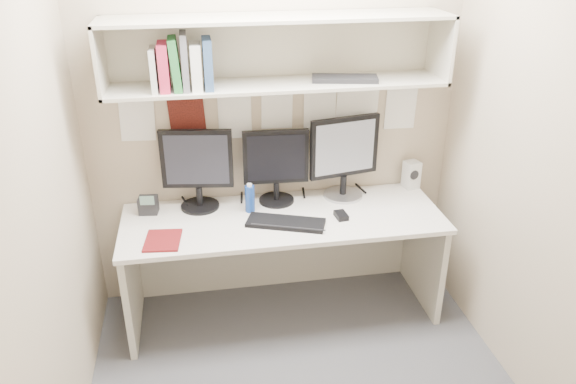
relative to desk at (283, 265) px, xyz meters
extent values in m
cube|color=#444449|center=(0.00, -0.65, -0.37)|extent=(2.40, 2.00, 0.01)
cube|color=tan|center=(0.00, 0.35, 0.93)|extent=(2.40, 0.02, 2.60)
cube|color=tan|center=(0.00, -1.65, 0.93)|extent=(2.40, 0.02, 2.60)
cube|color=tan|center=(-1.20, -0.65, 0.93)|extent=(0.02, 2.00, 2.60)
cube|color=tan|center=(1.20, -0.65, 0.93)|extent=(0.02, 2.00, 2.60)
cube|color=silver|center=(0.00, -0.01, 0.35)|extent=(2.00, 0.70, 0.03)
cube|color=beige|center=(0.00, 0.32, -0.02)|extent=(1.96, 0.02, 0.70)
cube|color=beige|center=(0.00, 0.16, 1.16)|extent=(2.00, 0.38, 0.02)
cube|color=beige|center=(0.00, 0.16, 1.54)|extent=(2.00, 0.38, 0.02)
cube|color=beige|center=(0.00, 0.34, 1.35)|extent=(2.00, 0.02, 0.40)
cube|color=beige|center=(-0.99, 0.16, 1.35)|extent=(0.02, 0.38, 0.40)
cube|color=beige|center=(0.99, 0.16, 1.35)|extent=(0.02, 0.38, 0.40)
cylinder|color=black|center=(-0.51, 0.21, 0.37)|extent=(0.25, 0.25, 0.02)
cylinder|color=black|center=(-0.51, 0.21, 0.44)|extent=(0.04, 0.04, 0.12)
cube|color=black|center=(-0.51, 0.22, 0.70)|extent=(0.45, 0.10, 0.38)
cube|color=black|center=(-0.51, 0.20, 0.70)|extent=(0.39, 0.06, 0.33)
cylinder|color=black|center=(-0.01, 0.21, 0.37)|extent=(0.23, 0.23, 0.02)
cylinder|color=black|center=(-0.01, 0.21, 0.44)|extent=(0.04, 0.04, 0.12)
cube|color=black|center=(-0.01, 0.22, 0.67)|extent=(0.42, 0.06, 0.36)
cube|color=black|center=(-0.01, 0.20, 0.67)|extent=(0.37, 0.02, 0.30)
cylinder|color=#A5A5AA|center=(0.44, 0.21, 0.37)|extent=(0.26, 0.26, 0.02)
cylinder|color=black|center=(0.44, 0.21, 0.45)|extent=(0.04, 0.04, 0.13)
cube|color=black|center=(0.44, 0.22, 0.71)|extent=(0.47, 0.13, 0.40)
cube|color=#A9A9AD|center=(0.44, 0.20, 0.71)|extent=(0.41, 0.08, 0.34)
cube|color=black|center=(0.00, -0.11, 0.38)|extent=(0.50, 0.32, 0.02)
cube|color=black|center=(0.35, -0.09, 0.38)|extent=(0.08, 0.11, 0.03)
cube|color=silver|center=(0.94, 0.27, 0.46)|extent=(0.12, 0.12, 0.19)
cylinder|color=black|center=(0.94, 0.22, 0.48)|extent=(0.07, 0.02, 0.07)
cylinder|color=navy|center=(-0.20, 0.10, 0.45)|extent=(0.06, 0.06, 0.18)
cylinder|color=white|center=(-0.20, 0.10, 0.54)|extent=(0.03, 0.03, 0.02)
cube|color=#601012|center=(-0.74, -0.19, 0.37)|extent=(0.23, 0.27, 0.01)
cube|color=black|center=(-0.83, 0.19, 0.42)|extent=(0.13, 0.11, 0.11)
cube|color=#4C6659|center=(-0.83, 0.14, 0.48)|extent=(0.09, 0.02, 0.06)
cube|color=#B9B9B2|center=(-0.71, 0.10, 1.29)|extent=(0.03, 0.19, 0.24)
cube|color=#B62140|center=(-0.65, 0.10, 1.30)|extent=(0.05, 0.19, 0.26)
cube|color=#22672D|center=(-0.59, 0.10, 1.32)|extent=(0.05, 0.19, 0.29)
cube|color=#57565C|center=(-0.53, 0.10, 1.33)|extent=(0.04, 0.19, 0.31)
cube|color=silver|center=(-0.47, 0.10, 1.30)|extent=(0.06, 0.19, 0.25)
cube|color=navy|center=(-0.41, 0.10, 1.31)|extent=(0.05, 0.19, 0.28)
cube|color=black|center=(0.40, 0.12, 1.19)|extent=(0.41, 0.22, 0.03)
camera|label=1|loc=(-0.50, -3.06, 2.02)|focal=35.00mm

